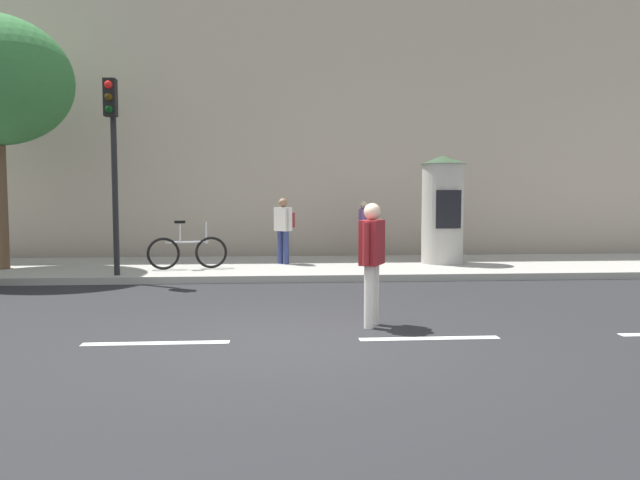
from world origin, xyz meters
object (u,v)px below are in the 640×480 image
at_px(pedestrian_in_light_jacket, 372,254).
at_px(bicycle_leaning, 187,252).
at_px(pedestrian_tallest, 284,225).
at_px(traffic_light, 112,144).
at_px(poster_column, 443,209).
at_px(pedestrian_with_bag, 363,225).

height_order(pedestrian_in_light_jacket, bicycle_leaning, pedestrian_in_light_jacket).
xyz_separation_m(pedestrian_in_light_jacket, pedestrian_tallest, (-1.12, 6.39, 0.06)).
bearing_deg(traffic_light, pedestrian_in_light_jacket, -44.09).
bearing_deg(pedestrian_in_light_jacket, poster_column, 66.53).
xyz_separation_m(traffic_light, pedestrian_tallest, (3.49, 1.92, -1.77)).
height_order(traffic_light, poster_column, traffic_light).
distance_m(pedestrian_tallest, bicycle_leaning, 2.40).
relative_size(poster_column, bicycle_leaning, 1.49).
relative_size(pedestrian_in_light_jacket, pedestrian_tallest, 1.08).
bearing_deg(pedestrian_tallest, traffic_light, -151.16).
bearing_deg(bicycle_leaning, pedestrian_tallest, 21.71).
bearing_deg(pedestrian_with_bag, pedestrian_tallest, -149.09).
relative_size(pedestrian_tallest, pedestrian_with_bag, 1.06).
height_order(pedestrian_in_light_jacket, pedestrian_with_bag, pedestrian_in_light_jacket).
height_order(poster_column, pedestrian_with_bag, poster_column).
relative_size(pedestrian_tallest, bicycle_leaning, 0.90).
xyz_separation_m(traffic_light, pedestrian_with_bag, (5.60, 3.18, -1.83)).
bearing_deg(traffic_light, poster_column, 13.83).
xyz_separation_m(pedestrian_in_light_jacket, pedestrian_with_bag, (0.99, 7.65, 0.00)).
distance_m(traffic_light, pedestrian_in_light_jacket, 6.68).
xyz_separation_m(traffic_light, pedestrian_in_light_jacket, (4.61, -4.47, -1.83)).
height_order(traffic_light, pedestrian_with_bag, traffic_light).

